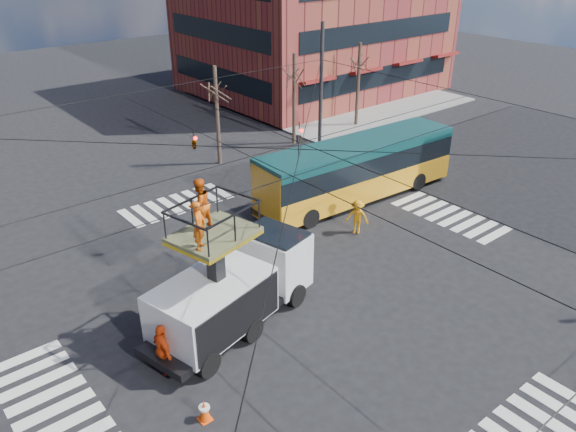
# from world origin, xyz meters

# --- Properties ---
(ground) EXTENTS (120.00, 120.00, 0.00)m
(ground) POSITION_xyz_m (0.00, 0.00, 0.00)
(ground) COLOR black
(ground) RESTS_ON ground
(sidewalk_ne) EXTENTS (18.00, 18.00, 0.12)m
(sidewalk_ne) POSITION_xyz_m (21.00, 21.00, 0.06)
(sidewalk_ne) COLOR slate
(sidewalk_ne) RESTS_ON ground
(crosswalks) EXTENTS (22.40, 22.40, 0.02)m
(crosswalks) POSITION_xyz_m (0.00, 0.00, 0.01)
(crosswalks) COLOR silver
(crosswalks) RESTS_ON ground
(building_ne) EXTENTS (20.06, 16.06, 14.00)m
(building_ne) POSITION_xyz_m (21.98, 23.98, 7.00)
(building_ne) COLOR maroon
(building_ne) RESTS_ON ground
(overhead_network) EXTENTS (24.24, 24.24, 8.00)m
(overhead_network) POSITION_xyz_m (-0.07, 0.40, 4.29)
(overhead_network) COLOR #2D2D30
(overhead_network) RESTS_ON ground
(tree_a) EXTENTS (2.00, 2.00, 6.00)m
(tree_a) POSITION_xyz_m (5.00, 13.50, 4.63)
(tree_a) COLOR #382B21
(tree_a) RESTS_ON ground
(tree_b) EXTENTS (2.00, 2.00, 6.00)m
(tree_b) POSITION_xyz_m (11.00, 13.50, 4.63)
(tree_b) COLOR #382B21
(tree_b) RESTS_ON ground
(tree_c) EXTENTS (2.00, 2.00, 6.00)m
(tree_c) POSITION_xyz_m (17.00, 13.50, 4.63)
(tree_c) COLOR #382B21
(tree_c) RESTS_ON ground
(utility_truck) EXTENTS (7.35, 3.96, 5.89)m
(utility_truck) POSITION_xyz_m (-3.33, -0.28, 1.98)
(utility_truck) COLOR black
(utility_truck) RESTS_ON ground
(city_bus) EXTENTS (11.89, 3.28, 3.20)m
(city_bus) POSITION_xyz_m (7.87, 4.52, 1.72)
(city_bus) COLOR #C19212
(city_bus) RESTS_ON ground
(traffic_cone) EXTENTS (0.36, 0.36, 0.74)m
(traffic_cone) POSITION_xyz_m (-6.67, -3.58, 0.37)
(traffic_cone) COLOR #F7470A
(traffic_cone) RESTS_ON ground
(worker_ground) EXTENTS (0.49, 1.12, 1.89)m
(worker_ground) POSITION_xyz_m (-6.63, -1.05, 0.94)
(worker_ground) COLOR #E0400E
(worker_ground) RESTS_ON ground
(flagger) EXTENTS (1.13, 1.27, 1.70)m
(flagger) POSITION_xyz_m (5.08, 1.74, 0.85)
(flagger) COLOR orange
(flagger) RESTS_ON ground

